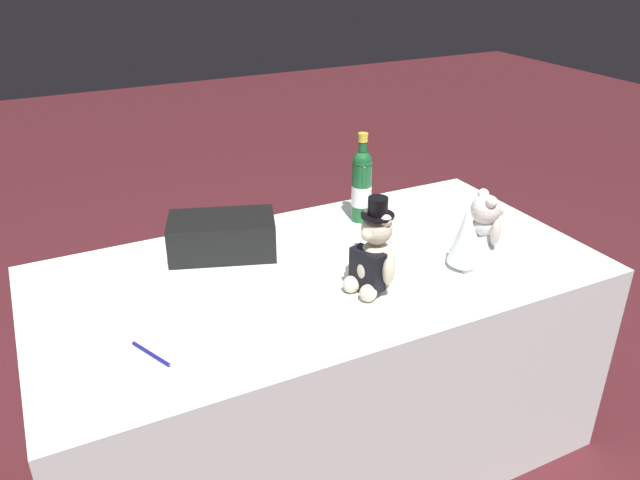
{
  "coord_description": "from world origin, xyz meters",
  "views": [
    {
      "loc": [
        0.75,
        1.51,
        1.66
      ],
      "look_at": [
        0.0,
        0.0,
        0.82
      ],
      "focal_mm": 34.96,
      "sensor_mm": 36.0,
      "label": 1
    }
  ],
  "objects_px": {
    "signing_pen": "(152,355)",
    "gift_case_black": "(222,236)",
    "champagne_bottle": "(362,185)",
    "teddy_bear_groom": "(373,257)",
    "teddy_bear_bride": "(478,236)"
  },
  "relations": [
    {
      "from": "signing_pen",
      "to": "gift_case_black",
      "type": "xyz_separation_m",
      "value": [
        -0.33,
        -0.44,
        0.06
      ]
    },
    {
      "from": "gift_case_black",
      "to": "champagne_bottle",
      "type": "bearing_deg",
      "value": -176.81
    },
    {
      "from": "champagne_bottle",
      "to": "signing_pen",
      "type": "bearing_deg",
      "value": 28.74
    },
    {
      "from": "signing_pen",
      "to": "teddy_bear_groom",
      "type": "bearing_deg",
      "value": -177.18
    },
    {
      "from": "gift_case_black",
      "to": "teddy_bear_groom",
      "type": "bearing_deg",
      "value": 127.53
    },
    {
      "from": "teddy_bear_groom",
      "to": "gift_case_black",
      "type": "height_order",
      "value": "teddy_bear_groom"
    },
    {
      "from": "teddy_bear_bride",
      "to": "gift_case_black",
      "type": "xyz_separation_m",
      "value": [
        0.67,
        -0.43,
        -0.04
      ]
    },
    {
      "from": "teddy_bear_groom",
      "to": "signing_pen",
      "type": "height_order",
      "value": "teddy_bear_groom"
    },
    {
      "from": "gift_case_black",
      "to": "signing_pen",
      "type": "bearing_deg",
      "value": 53.13
    },
    {
      "from": "teddy_bear_groom",
      "to": "gift_case_black",
      "type": "xyz_separation_m",
      "value": [
        0.31,
        -0.41,
        -0.05
      ]
    },
    {
      "from": "teddy_bear_bride",
      "to": "signing_pen",
      "type": "bearing_deg",
      "value": 0.87
    },
    {
      "from": "teddy_bear_groom",
      "to": "champagne_bottle",
      "type": "height_order",
      "value": "champagne_bottle"
    },
    {
      "from": "teddy_bear_bride",
      "to": "signing_pen",
      "type": "distance_m",
      "value": 1.01
    },
    {
      "from": "teddy_bear_groom",
      "to": "teddy_bear_bride",
      "type": "height_order",
      "value": "teddy_bear_groom"
    },
    {
      "from": "teddy_bear_groom",
      "to": "signing_pen",
      "type": "relative_size",
      "value": 2.05
    }
  ]
}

